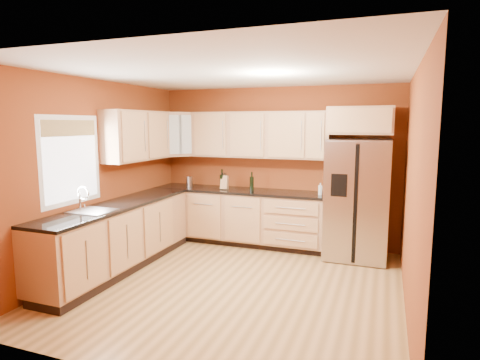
% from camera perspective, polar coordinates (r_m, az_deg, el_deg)
% --- Properties ---
extents(floor, '(4.00, 4.00, 0.00)m').
position_cam_1_polar(floor, '(5.19, -0.99, -14.70)').
color(floor, olive).
rests_on(floor, ground).
extents(ceiling, '(4.00, 4.00, 0.00)m').
position_cam_1_polar(ceiling, '(4.83, -1.07, 15.10)').
color(ceiling, silver).
rests_on(ceiling, wall_back).
extents(wall_back, '(4.00, 0.04, 2.60)m').
position_cam_1_polar(wall_back, '(6.73, 5.14, 1.97)').
color(wall_back, brown).
rests_on(wall_back, floor).
extents(wall_front, '(4.00, 0.04, 2.60)m').
position_cam_1_polar(wall_front, '(3.09, -14.59, -5.40)').
color(wall_front, brown).
rests_on(wall_front, floor).
extents(wall_left, '(0.04, 4.00, 2.60)m').
position_cam_1_polar(wall_left, '(5.86, -19.58, 0.64)').
color(wall_left, brown).
rests_on(wall_left, floor).
extents(wall_right, '(0.04, 4.00, 2.60)m').
position_cam_1_polar(wall_right, '(4.53, 23.31, -1.59)').
color(wall_right, brown).
rests_on(wall_right, floor).
extents(base_cabinets_back, '(2.90, 0.60, 0.88)m').
position_cam_1_polar(base_cabinets_back, '(6.76, -0.15, -5.38)').
color(base_cabinets_back, '#A4764F').
rests_on(base_cabinets_back, floor).
extents(base_cabinets_left, '(0.60, 2.80, 0.88)m').
position_cam_1_polar(base_cabinets_left, '(5.84, -16.90, -7.87)').
color(base_cabinets_left, '#A4764F').
rests_on(base_cabinets_left, floor).
extents(countertop_back, '(2.90, 0.62, 0.04)m').
position_cam_1_polar(countertop_back, '(6.66, -0.18, -1.54)').
color(countertop_back, black).
rests_on(countertop_back, base_cabinets_back).
extents(countertop_left, '(0.62, 2.80, 0.04)m').
position_cam_1_polar(countertop_left, '(5.73, -17.00, -3.45)').
color(countertop_left, black).
rests_on(countertop_left, base_cabinets_left).
extents(upper_cabinets_back, '(2.30, 0.33, 0.75)m').
position_cam_1_polar(upper_cabinets_back, '(6.61, 2.71, 6.45)').
color(upper_cabinets_back, '#A4764F').
rests_on(upper_cabinets_back, wall_back).
extents(upper_cabinets_left, '(0.33, 1.35, 0.75)m').
position_cam_1_polar(upper_cabinets_left, '(6.30, -14.42, 6.13)').
color(upper_cabinets_left, '#A4764F').
rests_on(upper_cabinets_left, wall_left).
extents(corner_upper_cabinet, '(0.67, 0.67, 0.75)m').
position_cam_1_polar(corner_upper_cabinet, '(7.02, -8.91, 6.45)').
color(corner_upper_cabinet, '#A4764F').
rests_on(corner_upper_cabinet, wall_back).
extents(over_fridge_cabinet, '(0.92, 0.60, 0.40)m').
position_cam_1_polar(over_fridge_cabinet, '(6.18, 16.79, 8.10)').
color(over_fridge_cabinet, '#A4764F').
rests_on(over_fridge_cabinet, wall_back).
extents(refrigerator, '(0.90, 0.75, 1.78)m').
position_cam_1_polar(refrigerator, '(6.20, 16.31, -2.66)').
color(refrigerator, '#B0B1B5').
rests_on(refrigerator, floor).
extents(window, '(0.03, 0.90, 1.00)m').
position_cam_1_polar(window, '(5.45, -22.89, 2.60)').
color(window, white).
rests_on(window, wall_left).
extents(sink_faucet, '(0.50, 0.42, 0.30)m').
position_cam_1_polar(sink_faucet, '(5.32, -20.32, -2.61)').
color(sink_faucet, silver).
rests_on(sink_faucet, countertop_left).
extents(canister_left, '(0.12, 0.12, 0.17)m').
position_cam_1_polar(canister_left, '(6.75, -2.12, -0.49)').
color(canister_left, '#B0B1B5').
rests_on(canister_left, countertop_back).
extents(canister_right, '(0.13, 0.13, 0.17)m').
position_cam_1_polar(canister_right, '(7.03, -7.21, -0.21)').
color(canister_right, '#B0B1B5').
rests_on(canister_right, countertop_back).
extents(wine_bottle_a, '(0.09, 0.09, 0.34)m').
position_cam_1_polar(wine_bottle_a, '(6.68, -2.58, 0.12)').
color(wine_bottle_a, black).
rests_on(wine_bottle_a, countertop_back).
extents(wine_bottle_b, '(0.07, 0.07, 0.30)m').
position_cam_1_polar(wine_bottle_b, '(6.60, 1.68, -0.13)').
color(wine_bottle_b, black).
rests_on(wine_bottle_b, countertop_back).
extents(knife_block, '(0.13, 0.12, 0.23)m').
position_cam_1_polar(knife_block, '(6.68, -2.23, -0.35)').
color(knife_block, tan).
rests_on(knife_block, countertop_back).
extents(soap_dispenser, '(0.08, 0.08, 0.18)m').
position_cam_1_polar(soap_dispenser, '(6.26, 11.35, -1.27)').
color(soap_dispenser, silver).
rests_on(soap_dispenser, countertop_back).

